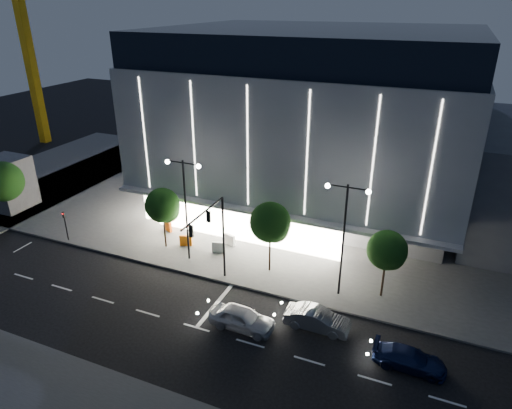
{
  "coord_description": "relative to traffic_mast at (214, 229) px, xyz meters",
  "views": [
    {
      "loc": [
        15.47,
        -22.79,
        20.46
      ],
      "look_at": [
        2.07,
        8.69,
        5.0
      ],
      "focal_mm": 32.0,
      "sensor_mm": 36.0,
      "label": 1
    }
  ],
  "objects": [
    {
      "name": "car_lead",
      "position": [
        3.85,
        -3.61,
        -4.25
      ],
      "size": [
        4.6,
        1.9,
        1.56
      ],
      "primitive_type": "imported",
      "rotation": [
        0.0,
        0.0,
        1.56
      ],
      "color": "silver",
      "rests_on": "ground"
    },
    {
      "name": "tree_right",
      "position": [
        12.03,
        3.68,
        -1.14
      ],
      "size": [
        2.91,
        2.91,
        5.51
      ],
      "color": "black",
      "rests_on": "ground"
    },
    {
      "name": "street_lamp_east",
      "position": [
        9.0,
        2.66,
        0.93
      ],
      "size": [
        3.16,
        0.36,
        9.0
      ],
      "color": "black",
      "rests_on": "ground"
    },
    {
      "name": "tree_left",
      "position": [
        -6.97,
        3.68,
        -0.99
      ],
      "size": [
        3.02,
        3.02,
        5.72
      ],
      "color": "black",
      "rests_on": "ground"
    },
    {
      "name": "street_lamp_west",
      "position": [
        -4.0,
        2.66,
        0.93
      ],
      "size": [
        3.16,
        0.36,
        9.0
      ],
      "color": "black",
      "rests_on": "ground"
    },
    {
      "name": "car_third",
      "position": [
        14.7,
        -2.97,
        -4.4
      ],
      "size": [
        4.37,
        1.82,
        1.26
      ],
      "primitive_type": "imported",
      "rotation": [
        0.0,
        0.0,
        1.56
      ],
      "color": "#131E49",
      "rests_on": "ground"
    },
    {
      "name": "ground",
      "position": [
        -1.0,
        -3.34,
        -5.03
      ],
      "size": [
        160.0,
        160.0,
        0.0
      ],
      "primitive_type": "plane",
      "color": "black",
      "rests_on": "ground"
    },
    {
      "name": "barrier_d",
      "position": [
        -2.17,
        4.57,
        -4.38
      ],
      "size": [
        1.13,
        0.52,
        1.0
      ],
      "primitive_type": "cube",
      "rotation": [
        0.0,
        0.0,
        0.26
      ],
      "color": "#B9B9B9",
      "rests_on": "sidewalk_museum"
    },
    {
      "name": "car_second",
      "position": [
        8.54,
        -1.67,
        -4.29
      ],
      "size": [
        4.47,
        1.61,
        1.47
      ],
      "primitive_type": "imported",
      "rotation": [
        0.0,
        0.0,
        1.58
      ],
      "color": "gray",
      "rests_on": "ground"
    },
    {
      "name": "traffic_mast",
      "position": [
        0.0,
        0.0,
        0.0
      ],
      "size": [
        0.33,
        5.89,
        7.07
      ],
      "color": "black",
      "rests_on": "ground"
    },
    {
      "name": "tree_mid",
      "position": [
        3.03,
        3.68,
        -0.69
      ],
      "size": [
        3.25,
        3.25,
        6.15
      ],
      "color": "black",
      "rests_on": "ground"
    },
    {
      "name": "sidewalk_museum",
      "position": [
        4.0,
        20.66,
        -4.95
      ],
      "size": [
        70.0,
        40.0,
        0.15
      ],
      "primitive_type": "cube",
      "color": "#474747",
      "rests_on": "ground"
    },
    {
      "name": "barrier_a",
      "position": [
        -8.54,
        6.34,
        -4.38
      ],
      "size": [
        1.11,
        0.67,
        1.0
      ],
      "primitive_type": "cube",
      "rotation": [
        0.0,
        0.0,
        -0.42
      ],
      "color": "#F95B0D",
      "rests_on": "sidewalk_museum"
    },
    {
      "name": "sidewalk_west",
      "position": [
        -31.0,
        6.66,
        -4.95
      ],
      "size": [
        16.0,
        50.0,
        0.15
      ],
      "primitive_type": "cube",
      "color": "#474747",
      "rests_on": "ground"
    },
    {
      "name": "barrier_c",
      "position": [
        -5.43,
        4.51,
        -4.38
      ],
      "size": [
        1.12,
        0.63,
        1.0
      ],
      "primitive_type": "cube",
      "rotation": [
        0.0,
        0.0,
        0.37
      ],
      "color": "orange",
      "rests_on": "sidewalk_museum"
    },
    {
      "name": "museum",
      "position": [
        1.98,
        18.97,
        4.25
      ],
      "size": [
        30.0,
        25.8,
        18.0
      ],
      "color": "#4C4C51",
      "rests_on": "ground"
    },
    {
      "name": "barrier_b",
      "position": [
        -1.85,
        6.2,
        -4.38
      ],
      "size": [
        1.12,
        0.56,
        1.0
      ],
      "primitive_type": "cube",
      "rotation": [
        0.0,
        0.0,
        -0.3
      ],
      "color": "silver",
      "rests_on": "sidewalk_museum"
    },
    {
      "name": "ped_signal_far",
      "position": [
        -16.0,
        1.16,
        -3.14
      ],
      "size": [
        0.22,
        0.24,
        3.0
      ],
      "color": "black",
      "rests_on": "ground"
    }
  ]
}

